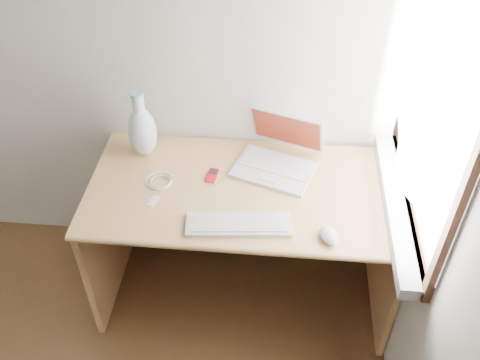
# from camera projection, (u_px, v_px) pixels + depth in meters

# --- Properties ---
(back_wall) EXTENTS (3.50, 0.04, 2.60)m
(back_wall) POSITION_uv_depth(u_px,v_px,m) (24.00, 29.00, 2.40)
(back_wall) COLOR beige
(back_wall) RESTS_ON floor
(window) EXTENTS (0.11, 0.99, 1.10)m
(window) POSITION_uv_depth(u_px,v_px,m) (429.00, 109.00, 1.96)
(window) COLOR white
(window) RESTS_ON right_wall
(desk) EXTENTS (1.42, 0.71, 0.75)m
(desk) POSITION_uv_depth(u_px,v_px,m) (246.00, 209.00, 2.62)
(desk) COLOR tan
(desk) RESTS_ON floor
(laptop) EXTENTS (0.42, 0.40, 0.24)m
(laptop) POSITION_uv_depth(u_px,v_px,m) (274.00, 156.00, 2.50)
(laptop) COLOR white
(laptop) RESTS_ON desk
(external_keyboard) EXTENTS (0.45, 0.17, 0.02)m
(external_keyboard) POSITION_uv_depth(u_px,v_px,m) (239.00, 224.00, 2.23)
(external_keyboard) COLOR silver
(external_keyboard) RESTS_ON desk
(mouse) EXTENTS (0.10, 0.13, 0.04)m
(mouse) POSITION_uv_depth(u_px,v_px,m) (329.00, 236.00, 2.17)
(mouse) COLOR white
(mouse) RESTS_ON desk
(ipod) EXTENTS (0.06, 0.10, 0.01)m
(ipod) POSITION_uv_depth(u_px,v_px,m) (212.00, 176.00, 2.47)
(ipod) COLOR #B90C15
(ipod) RESTS_ON desk
(cable_coil) EXTENTS (0.16, 0.16, 0.01)m
(cable_coil) POSITION_uv_depth(u_px,v_px,m) (159.00, 181.00, 2.45)
(cable_coil) COLOR silver
(cable_coil) RESTS_ON desk
(remote) EXTENTS (0.05, 0.08, 0.01)m
(remote) POSITION_uv_depth(u_px,v_px,m) (153.00, 201.00, 2.35)
(remote) COLOR silver
(remote) RESTS_ON desk
(vase) EXTENTS (0.13, 0.13, 0.35)m
(vase) POSITION_uv_depth(u_px,v_px,m) (142.00, 130.00, 2.51)
(vase) COLOR white
(vase) RESTS_ON desk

